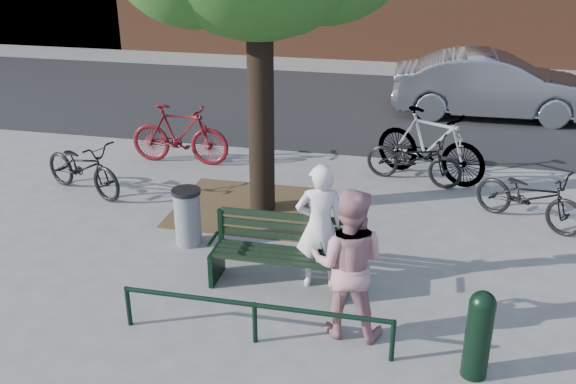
% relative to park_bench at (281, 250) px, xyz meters
% --- Properties ---
extents(ground, '(90.00, 90.00, 0.00)m').
position_rel_park_bench_xyz_m(ground, '(0.00, -0.08, -0.48)').
color(ground, gray).
rests_on(ground, ground).
extents(dirt_pit, '(2.40, 2.00, 0.02)m').
position_rel_park_bench_xyz_m(dirt_pit, '(-1.00, 2.12, -0.47)').
color(dirt_pit, brown).
rests_on(dirt_pit, ground).
extents(road, '(40.00, 7.00, 0.01)m').
position_rel_park_bench_xyz_m(road, '(0.00, 8.42, -0.47)').
color(road, black).
rests_on(road, ground).
extents(park_bench, '(1.74, 0.54, 0.97)m').
position_rel_park_bench_xyz_m(park_bench, '(0.00, 0.00, 0.00)').
color(park_bench, black).
rests_on(park_bench, ground).
extents(guard_railing, '(3.06, 0.06, 0.51)m').
position_rel_park_bench_xyz_m(guard_railing, '(0.00, -1.28, -0.08)').
color(guard_railing, black).
rests_on(guard_railing, ground).
extents(person_left, '(0.68, 0.52, 1.65)m').
position_rel_park_bench_xyz_m(person_left, '(0.48, 0.07, 0.35)').
color(person_left, silver).
rests_on(person_left, ground).
extents(person_right, '(0.87, 0.69, 1.75)m').
position_rel_park_bench_xyz_m(person_right, '(0.95, -0.86, 0.40)').
color(person_right, '#B57C80').
rests_on(person_right, ground).
extents(bollard, '(0.27, 0.27, 0.99)m').
position_rel_park_bench_xyz_m(bollard, '(2.34, -1.33, 0.05)').
color(bollard, black).
rests_on(bollard, ground).
extents(litter_bin, '(0.41, 0.41, 0.84)m').
position_rel_park_bench_xyz_m(litter_bin, '(-1.54, 0.77, -0.05)').
color(litter_bin, gray).
rests_on(litter_bin, ground).
extents(bicycle_a, '(1.90, 1.27, 0.94)m').
position_rel_park_bench_xyz_m(bicycle_a, '(-3.92, 2.12, -0.01)').
color(bicycle_a, black).
rests_on(bicycle_a, ground).
extents(bicycle_b, '(1.91, 0.56, 1.14)m').
position_rel_park_bench_xyz_m(bicycle_b, '(-2.85, 3.82, 0.09)').
color(bicycle_b, '#560C13').
rests_on(bicycle_b, ground).
extents(bicycle_c, '(1.83, 1.07, 0.91)m').
position_rel_park_bench_xyz_m(bicycle_c, '(1.51, 3.81, -0.02)').
color(bicycle_c, black).
rests_on(bicycle_c, ground).
extents(bicycle_d, '(2.15, 1.48, 1.26)m').
position_rel_park_bench_xyz_m(bicycle_d, '(1.76, 4.07, 0.15)').
color(bicycle_d, gray).
rests_on(bicycle_d, ground).
extents(bicycle_e, '(1.78, 1.41, 0.90)m').
position_rel_park_bench_xyz_m(bicycle_e, '(3.29, 2.51, -0.03)').
color(bicycle_e, black).
rests_on(bicycle_e, ground).
extents(parked_car, '(4.56, 1.67, 1.49)m').
position_rel_park_bench_xyz_m(parked_car, '(3.10, 8.28, 0.27)').
color(parked_car, slate).
rests_on(parked_car, ground).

